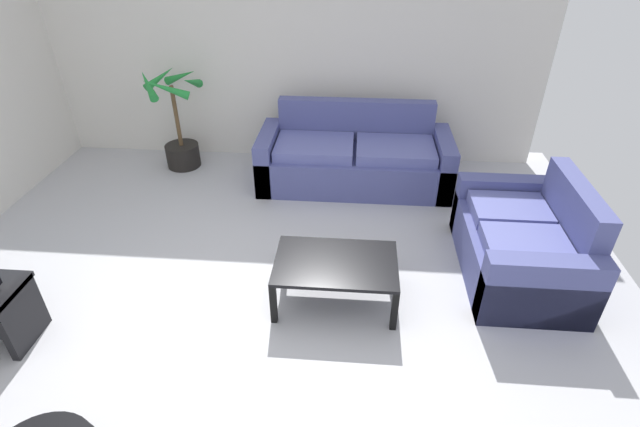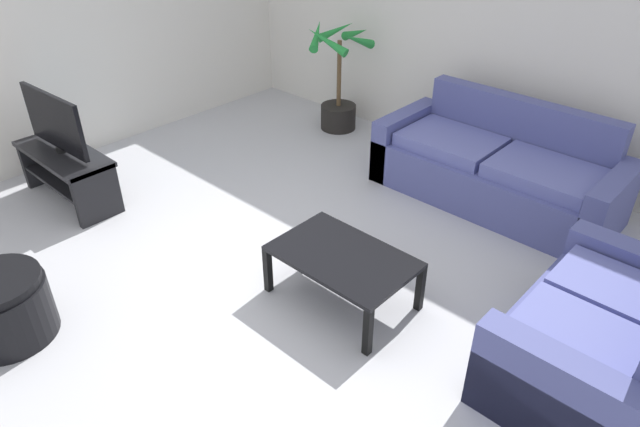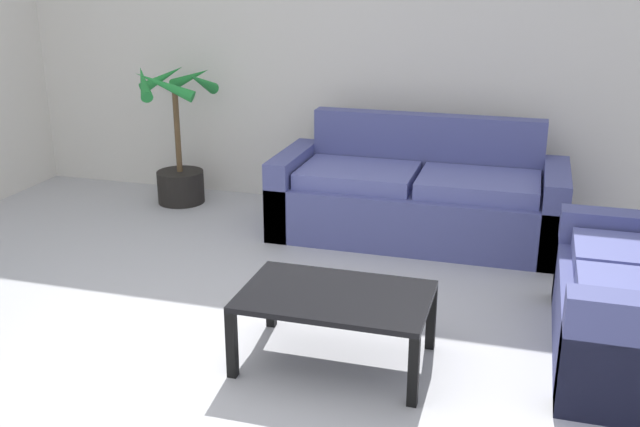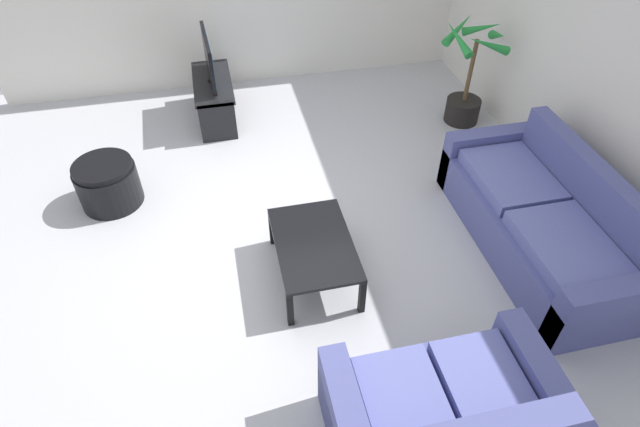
{
  "view_description": "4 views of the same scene",
  "coord_description": "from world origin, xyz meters",
  "px_view_note": "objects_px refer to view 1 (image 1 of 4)",
  "views": [
    {
      "loc": [
        2.47,
        -1.83,
        1.65
      ],
      "look_at": [
        0.14,
        0.51,
        0.44
      ],
      "focal_mm": 29.41,
      "sensor_mm": 36.0,
      "label": 1
    },
    {
      "loc": [
        2.98,
        -0.19,
        2.45
      ],
      "look_at": [
        0.32,
        0.88,
        0.62
      ],
      "focal_mm": 34.13,
      "sensor_mm": 36.0,
      "label": 2
    },
    {
      "loc": [
        0.69,
        -2.86,
        1.91
      ],
      "look_at": [
        0.29,
        0.61,
        0.54
      ],
      "focal_mm": 28.72,
      "sensor_mm": 36.0,
      "label": 3
    },
    {
      "loc": [
        1.25,
        -1.96,
        2.79
      ],
      "look_at": [
        0.31,
        0.82,
        0.62
      ],
      "focal_mm": 34.77,
      "sensor_mm": 36.0,
      "label": 4
    }
  ],
  "objects_px": {
    "tv_stand": "(93,200)",
    "tv": "(85,146)",
    "potted_palm": "(374,134)",
    "couch_main": "(573,207)",
    "coffee_table": "(302,226)"
  },
  "relations": [
    {
      "from": "coffee_table",
      "to": "potted_palm",
      "type": "distance_m",
      "value": 2.47
    },
    {
      "from": "tv",
      "to": "potted_palm",
      "type": "distance_m",
      "value": 2.89
    },
    {
      "from": "tv",
      "to": "potted_palm",
      "type": "relative_size",
      "value": 0.7
    },
    {
      "from": "tv_stand",
      "to": "potted_palm",
      "type": "xyz_separation_m",
      "value": [
        0.65,
        2.81,
        0.24
      ]
    },
    {
      "from": "couch_main",
      "to": "tv_stand",
      "type": "bearing_deg",
      "value": -138.45
    },
    {
      "from": "coffee_table",
      "to": "couch_main",
      "type": "bearing_deg",
      "value": 61.1
    },
    {
      "from": "tv_stand",
      "to": "potted_palm",
      "type": "height_order",
      "value": "potted_palm"
    },
    {
      "from": "tv_stand",
      "to": "potted_palm",
      "type": "distance_m",
      "value": 2.9
    },
    {
      "from": "tv_stand",
      "to": "potted_palm",
      "type": "bearing_deg",
      "value": 76.91
    },
    {
      "from": "tv_stand",
      "to": "coffee_table",
      "type": "xyz_separation_m",
      "value": [
        1.82,
        0.64,
        0.09
      ]
    },
    {
      "from": "coffee_table",
      "to": "potted_palm",
      "type": "xyz_separation_m",
      "value": [
        -1.17,
        2.18,
        0.14
      ]
    },
    {
      "from": "couch_main",
      "to": "tv",
      "type": "height_order",
      "value": "tv"
    },
    {
      "from": "tv_stand",
      "to": "tv",
      "type": "bearing_deg",
      "value": 76.94
    },
    {
      "from": "couch_main",
      "to": "coffee_table",
      "type": "relative_size",
      "value": 2.26
    },
    {
      "from": "couch_main",
      "to": "coffee_table",
      "type": "bearing_deg",
      "value": -118.9
    }
  ]
}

